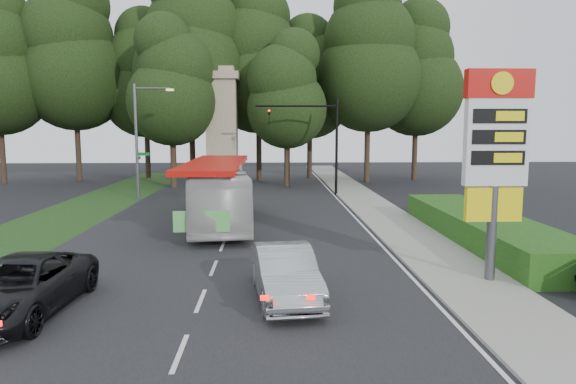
{
  "coord_description": "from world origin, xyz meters",
  "views": [
    {
      "loc": [
        2.04,
        -14.03,
        5.05
      ],
      "look_at": [
        2.84,
        8.51,
        2.2
      ],
      "focal_mm": 32.0,
      "sensor_mm": 36.0,
      "label": 1
    }
  ],
  "objects_px": {
    "transit_bus": "(216,193)",
    "suv_charcoal": "(18,287)",
    "gas_station_pylon": "(496,146)",
    "streetlight_signs": "(139,136)",
    "traffic_signal_mast": "(319,132)",
    "monument": "(222,127)",
    "sedan_silver": "(285,273)"
  },
  "relations": [
    {
      "from": "gas_station_pylon",
      "to": "traffic_signal_mast",
      "type": "relative_size",
      "value": 0.95
    },
    {
      "from": "monument",
      "to": "streetlight_signs",
      "type": "bearing_deg",
      "value": -121.97
    },
    {
      "from": "gas_station_pylon",
      "to": "monument",
      "type": "height_order",
      "value": "monument"
    },
    {
      "from": "gas_station_pylon",
      "to": "streetlight_signs",
      "type": "relative_size",
      "value": 0.86
    },
    {
      "from": "monument",
      "to": "suv_charcoal",
      "type": "relative_size",
      "value": 1.82
    },
    {
      "from": "streetlight_signs",
      "to": "transit_bus",
      "type": "distance_m",
      "value": 11.5
    },
    {
      "from": "streetlight_signs",
      "to": "suv_charcoal",
      "type": "relative_size",
      "value": 1.44
    },
    {
      "from": "transit_bus",
      "to": "suv_charcoal",
      "type": "height_order",
      "value": "transit_bus"
    },
    {
      "from": "monument",
      "to": "transit_bus",
      "type": "distance_m",
      "value": 17.65
    },
    {
      "from": "monument",
      "to": "traffic_signal_mast",
      "type": "bearing_deg",
      "value": -38.0
    },
    {
      "from": "traffic_signal_mast",
      "to": "suv_charcoal",
      "type": "xyz_separation_m",
      "value": [
        -10.45,
        -24.38,
        -3.9
      ]
    },
    {
      "from": "gas_station_pylon",
      "to": "traffic_signal_mast",
      "type": "height_order",
      "value": "traffic_signal_mast"
    },
    {
      "from": "transit_bus",
      "to": "suv_charcoal",
      "type": "distance_m",
      "value": 13.73
    },
    {
      "from": "traffic_signal_mast",
      "to": "sedan_silver",
      "type": "relative_size",
      "value": 1.53
    },
    {
      "from": "gas_station_pylon",
      "to": "transit_bus",
      "type": "xyz_separation_m",
      "value": [
        -10.0,
        10.74,
        -2.81
      ]
    },
    {
      "from": "streetlight_signs",
      "to": "sedan_silver",
      "type": "distance_m",
      "value": 23.64
    },
    {
      "from": "gas_station_pylon",
      "to": "transit_bus",
      "type": "relative_size",
      "value": 0.58
    },
    {
      "from": "streetlight_signs",
      "to": "sedan_silver",
      "type": "bearing_deg",
      "value": -66.11
    },
    {
      "from": "streetlight_signs",
      "to": "transit_bus",
      "type": "height_order",
      "value": "streetlight_signs"
    },
    {
      "from": "sedan_silver",
      "to": "suv_charcoal",
      "type": "height_order",
      "value": "sedan_silver"
    },
    {
      "from": "sedan_silver",
      "to": "suv_charcoal",
      "type": "distance_m",
      "value": 7.31
    },
    {
      "from": "traffic_signal_mast",
      "to": "monument",
      "type": "distance_m",
      "value": 9.76
    },
    {
      "from": "streetlight_signs",
      "to": "monument",
      "type": "height_order",
      "value": "monument"
    },
    {
      "from": "transit_bus",
      "to": "sedan_silver",
      "type": "xyz_separation_m",
      "value": [
        3.27,
        -12.07,
        -0.87
      ]
    },
    {
      "from": "gas_station_pylon",
      "to": "traffic_signal_mast",
      "type": "bearing_deg",
      "value": 99.09
    },
    {
      "from": "transit_bus",
      "to": "traffic_signal_mast",
      "type": "bearing_deg",
      "value": 52.56
    },
    {
      "from": "suv_charcoal",
      "to": "gas_station_pylon",
      "type": "bearing_deg",
      "value": 12.49
    },
    {
      "from": "streetlight_signs",
      "to": "suv_charcoal",
      "type": "bearing_deg",
      "value": -84.35
    },
    {
      "from": "suv_charcoal",
      "to": "sedan_silver",
      "type": "bearing_deg",
      "value": 11.01
    },
    {
      "from": "gas_station_pylon",
      "to": "transit_bus",
      "type": "bearing_deg",
      "value": 132.96
    },
    {
      "from": "sedan_silver",
      "to": "suv_charcoal",
      "type": "bearing_deg",
      "value": -178.81
    },
    {
      "from": "streetlight_signs",
      "to": "monument",
      "type": "xyz_separation_m",
      "value": [
        4.99,
        7.99,
        0.67
      ]
    }
  ]
}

